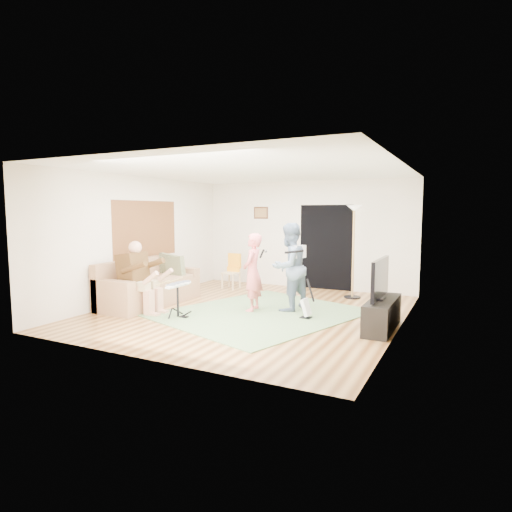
# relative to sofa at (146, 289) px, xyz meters

# --- Properties ---
(floor) EXTENTS (6.00, 6.00, 0.00)m
(floor) POSITION_rel_sofa_xyz_m (2.30, 0.34, -0.31)
(floor) COLOR brown
(floor) RESTS_ON ground
(walls) EXTENTS (5.50, 6.00, 2.70)m
(walls) POSITION_rel_sofa_xyz_m (2.30, 0.34, 1.04)
(walls) COLOR silver
(walls) RESTS_ON floor
(ceiling) EXTENTS (6.00, 6.00, 0.00)m
(ceiling) POSITION_rel_sofa_xyz_m (2.30, 0.34, 2.39)
(ceiling) COLOR white
(ceiling) RESTS_ON walls
(window_blinds) EXTENTS (0.00, 2.05, 2.05)m
(window_blinds) POSITION_rel_sofa_xyz_m (-0.44, 0.54, 1.24)
(window_blinds) COLOR brown
(window_blinds) RESTS_ON walls
(doorway) EXTENTS (2.10, 0.00, 2.10)m
(doorway) POSITION_rel_sofa_xyz_m (2.85, 3.33, 0.74)
(doorway) COLOR black
(doorway) RESTS_ON walls
(picture_frame) EXTENTS (0.42, 0.03, 0.32)m
(picture_frame) POSITION_rel_sofa_xyz_m (1.05, 3.33, 1.59)
(picture_frame) COLOR #3F2314
(picture_frame) RESTS_ON walls
(area_rug) EXTENTS (3.96, 4.28, 0.02)m
(area_rug) POSITION_rel_sofa_xyz_m (2.54, 0.30, -0.30)
(area_rug) COLOR #5A7A4A
(area_rug) RESTS_ON floor
(sofa) EXTENTS (0.95, 2.31, 0.93)m
(sofa) POSITION_rel_sofa_xyz_m (0.00, 0.00, 0.00)
(sofa) COLOR #9E734F
(sofa) RESTS_ON floor
(drummer) EXTENTS (0.90, 0.50, 1.38)m
(drummer) POSITION_rel_sofa_xyz_m (0.43, -0.65, 0.23)
(drummer) COLOR #4C3015
(drummer) RESTS_ON sofa
(drum_kit) EXTENTS (0.36, 0.64, 0.66)m
(drum_kit) POSITION_rel_sofa_xyz_m (1.30, -0.65, -0.02)
(drum_kit) COLOR black
(drum_kit) RESTS_ON floor
(singer) EXTENTS (0.45, 0.61, 1.52)m
(singer) POSITION_rel_sofa_xyz_m (2.29, 0.43, 0.45)
(singer) COLOR #E36364
(singer) RESTS_ON floor
(microphone) EXTENTS (0.06, 0.06, 0.24)m
(microphone) POSITION_rel_sofa_xyz_m (2.49, 0.43, 0.82)
(microphone) COLOR black
(microphone) RESTS_ON singer
(guitarist) EXTENTS (0.92, 1.02, 1.72)m
(guitarist) POSITION_rel_sofa_xyz_m (2.92, 0.78, 0.55)
(guitarist) COLOR slate
(guitarist) RESTS_ON floor
(guitar_held) EXTENTS (0.30, 0.61, 0.26)m
(guitar_held) POSITION_rel_sofa_xyz_m (3.12, 0.78, 0.86)
(guitar_held) COLOR white
(guitar_held) RESTS_ON guitarist
(guitar_spare) EXTENTS (0.26, 0.24, 0.73)m
(guitar_spare) POSITION_rel_sofa_xyz_m (3.45, 0.32, -0.10)
(guitar_spare) COLOR black
(guitar_spare) RESTS_ON floor
(torchiere_lamp) EXTENTS (0.37, 0.37, 2.07)m
(torchiere_lamp) POSITION_rel_sofa_xyz_m (3.73, 2.55, 1.11)
(torchiere_lamp) COLOR black
(torchiere_lamp) RESTS_ON floor
(dining_chair) EXTENTS (0.39, 0.41, 0.88)m
(dining_chair) POSITION_rel_sofa_xyz_m (0.70, 2.38, 0.00)
(dining_chair) COLOR beige
(dining_chair) RESTS_ON floor
(tv_cabinet) EXTENTS (0.40, 1.40, 0.50)m
(tv_cabinet) POSITION_rel_sofa_xyz_m (4.80, 0.22, -0.06)
(tv_cabinet) COLOR black
(tv_cabinet) RESTS_ON floor
(television) EXTENTS (0.06, 1.20, 0.65)m
(television) POSITION_rel_sofa_xyz_m (4.75, 0.22, 0.54)
(television) COLOR black
(television) RESTS_ON tv_cabinet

